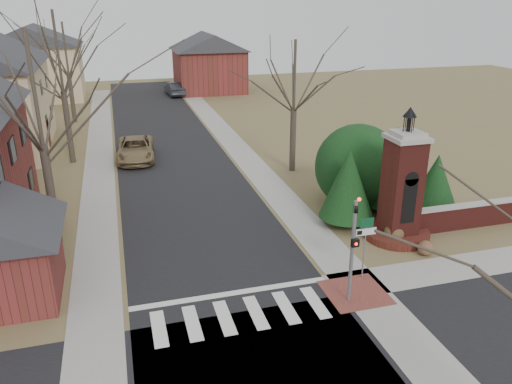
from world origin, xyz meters
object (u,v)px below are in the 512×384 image
object	(u,v)px
brick_gate_monument	(401,196)
pickup_truck	(136,149)
traffic_signal_pole	(353,241)
sign_post	(365,236)
distant_car	(175,89)

from	to	relation	value
brick_gate_monument	pickup_truck	bearing A→B (deg)	125.21
traffic_signal_pole	brick_gate_monument	bearing A→B (deg)	43.24
traffic_signal_pole	sign_post	world-z (taller)	traffic_signal_pole
traffic_signal_pole	brick_gate_monument	distance (m)	6.47
pickup_truck	distant_car	distance (m)	25.36
traffic_signal_pole	distant_car	bearing A→B (deg)	91.13
traffic_signal_pole	sign_post	bearing A→B (deg)	47.57
sign_post	brick_gate_monument	bearing A→B (deg)	41.42
distant_car	pickup_truck	bearing A→B (deg)	72.56
brick_gate_monument	distant_car	bearing A→B (deg)	97.77
brick_gate_monument	pickup_truck	distance (m)	20.15
brick_gate_monument	pickup_truck	xyz separation A→B (m)	(-11.59, 16.43, -1.39)
brick_gate_monument	distant_car	distance (m)	41.47
brick_gate_monument	distant_car	size ratio (longest dim) A/B	1.31
brick_gate_monument	pickup_truck	size ratio (longest dim) A/B	1.15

